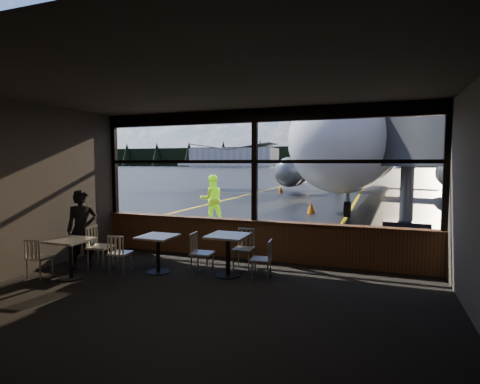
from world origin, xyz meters
The scene contains 32 objects.
ground_plane centered at (0.00, 120.00, 0.00)m, with size 520.00×520.00×0.00m, color black.
carpet_floor centered at (0.00, -3.00, 0.01)m, with size 8.00×6.00×0.01m, color black.
ceiling centered at (0.00, -3.00, 3.50)m, with size 8.00×6.00×0.04m, color #38332D.
wall_left centered at (-4.00, -3.00, 1.75)m, with size 0.04×6.00×3.50m, color #48413A.
wall_back centered at (0.00, -6.00, 1.75)m, with size 8.00×0.04×3.50m, color #48413A.
window_sill centered at (0.00, 0.00, 0.45)m, with size 8.00×0.28×0.90m, color #4A2916.
window_header centered at (0.00, 0.00, 3.35)m, with size 8.00×0.18×0.30m, color black.
mullion_left centered at (-3.95, 0.00, 2.20)m, with size 0.12×0.12×2.60m, color black.
mullion_centre centered at (0.00, 0.00, 2.20)m, with size 0.12×0.12×2.60m, color black.
mullion_right centered at (3.95, 0.00, 2.20)m, with size 0.12×0.12×2.60m, color black.
window_transom centered at (0.00, 0.00, 2.30)m, with size 8.00×0.10×0.08m, color black.
airliner centered at (2.17, 20.42, 5.69)m, with size 31.01×37.22×11.37m, color white, non-canonical shape.
jet_bridge centered at (3.60, 5.50, 2.37)m, with size 8.88×10.86×4.74m, color #2F2F32, non-canonical shape.
cafe_table_near centered at (-0.09, -1.45, 0.42)m, with size 0.77×0.77×0.84m, color #AAA59C, non-canonical shape.
cafe_table_mid centered at (-1.53, -1.73, 0.39)m, with size 0.71×0.71×0.78m, color #9F9A92, non-canonical shape.
cafe_table_left centered at (-2.91, -2.67, 0.39)m, with size 0.71×0.71×0.79m, color gray, non-canonical shape.
chair_near_e centered at (0.61, -1.45, 0.40)m, with size 0.43×0.43×0.80m, color #B9B4A7, non-canonical shape.
chair_near_w centered at (-0.62, -1.52, 0.43)m, with size 0.47×0.47×0.86m, color beige, non-canonical shape.
chair_near_n centered at (0.06, -0.92, 0.44)m, with size 0.48×0.48×0.87m, color beige, non-canonical shape.
chair_mid_s centered at (-2.24, -2.02, 0.41)m, with size 0.45×0.45×0.82m, color beige, non-canonical shape.
chair_mid_w centered at (-2.85, -1.90, 0.47)m, with size 0.51×0.51×0.93m, color #BBB6A9, non-canonical shape.
chair_left_s centered at (-3.51, -2.86, 0.40)m, with size 0.44×0.44×0.81m, color #B0AC9F, non-canonical shape.
passenger centered at (-3.23, -2.01, 0.85)m, with size 0.62×0.41×1.70m, color black.
ground_crew centered at (-3.15, 4.49, 0.91)m, with size 0.88×0.69×1.82m, color #BFF219.
cone_nose centered at (-0.07, 8.44, 0.26)m, with size 0.37×0.37×0.52m, color orange.
cone_wing centered at (-4.18, 19.25, 0.26)m, with size 0.37×0.37×0.51m, color #FF4B08.
hangar_left centered at (-70.00, 180.00, 5.50)m, with size 45.00×18.00×11.00m, color silver, non-canonical shape.
hangar_mid centered at (0.00, 185.00, 5.00)m, with size 38.00×15.00×10.00m, color silver, non-canonical shape.
fuel_tank_a centered at (-30.00, 182.00, 3.00)m, with size 8.00×8.00×6.00m, color silver.
fuel_tank_b centered at (-20.00, 182.00, 3.00)m, with size 8.00×8.00×6.00m, color silver.
fuel_tank_c centered at (-10.00, 182.00, 3.00)m, with size 8.00×8.00×6.00m, color silver.
treeline centered at (0.00, 210.00, 6.00)m, with size 360.00×3.00×12.00m, color black.
Camera 1 is at (2.68, -8.27, 2.27)m, focal length 28.00 mm.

